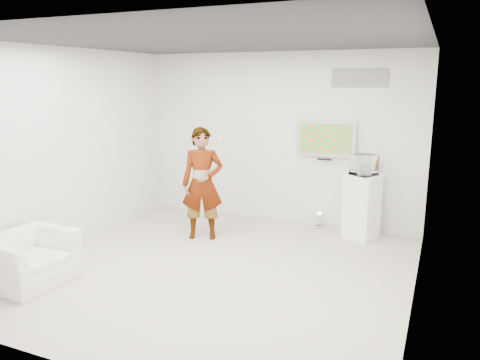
{
  "coord_description": "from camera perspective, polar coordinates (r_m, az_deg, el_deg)",
  "views": [
    {
      "loc": [
        2.68,
        -5.34,
        2.54
      ],
      "look_at": [
        0.07,
        0.6,
        1.13
      ],
      "focal_mm": 35.0,
      "sensor_mm": 36.0,
      "label": 1
    }
  ],
  "objects": [
    {
      "name": "vitrine",
      "position": [
        7.67,
        14.9,
        1.8
      ],
      "size": [
        0.45,
        0.45,
        0.33
      ],
      "primitive_type": "cube",
      "rotation": [
        0.0,
        0.0,
        -0.52
      ],
      "color": "white",
      "rests_on": "pedestal"
    },
    {
      "name": "wii_remote",
      "position": [
        7.49,
        -2.68,
        5.2
      ],
      "size": [
        0.12,
        0.11,
        0.03
      ],
      "primitive_type": "cube",
      "rotation": [
        0.0,
        0.0,
        0.83
      ],
      "color": "white",
      "rests_on": "person"
    },
    {
      "name": "room",
      "position": [
        6.07,
        -2.9,
        2.35
      ],
      "size": [
        5.01,
        5.01,
        3.0
      ],
      "color": "beige",
      "rests_on": "ground"
    },
    {
      "name": "floor_uplight",
      "position": [
        8.26,
        9.64,
        -4.85
      ],
      "size": [
        0.23,
        0.23,
        0.27
      ],
      "primitive_type": "cylinder",
      "rotation": [
        0.0,
        0.0,
        -0.38
      ],
      "color": "silver",
      "rests_on": "room"
    },
    {
      "name": "logo_decal",
      "position": [
        7.94,
        14.37,
        11.94
      ],
      "size": [
        0.9,
        0.02,
        0.3
      ],
      "primitive_type": "cube",
      "color": "gray",
      "rests_on": "room"
    },
    {
      "name": "pedestal",
      "position": [
        7.82,
        14.62,
        -3.14
      ],
      "size": [
        0.65,
        0.65,
        1.04
      ],
      "primitive_type": "cube",
      "rotation": [
        0.0,
        0.0,
        -0.36
      ],
      "color": "white",
      "rests_on": "room"
    },
    {
      "name": "tv",
      "position": [
        8.06,
        10.44,
        4.99
      ],
      "size": [
        1.0,
        0.08,
        0.6
      ],
      "primitive_type": "cube",
      "color": "#BCBCC1",
      "rests_on": "room"
    },
    {
      "name": "console",
      "position": [
        7.68,
        14.87,
        1.3
      ],
      "size": [
        0.13,
        0.13,
        0.19
      ],
      "primitive_type": "cube",
      "rotation": [
        0.0,
        0.0,
        -0.78
      ],
      "color": "white",
      "rests_on": "pedestal"
    },
    {
      "name": "armchair",
      "position": [
        6.53,
        -24.35,
        -8.75
      ],
      "size": [
        0.93,
        1.05,
        0.64
      ],
      "primitive_type": "imported",
      "rotation": [
        0.0,
        0.0,
        1.5
      ],
      "color": "white",
      "rests_on": "room"
    },
    {
      "name": "person",
      "position": [
        7.49,
        -4.6,
        -0.44
      ],
      "size": [
        0.77,
        0.66,
        1.8
      ],
      "primitive_type": "imported",
      "rotation": [
        0.0,
        0.0,
        0.4
      ],
      "color": "white",
      "rests_on": "room"
    }
  ]
}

